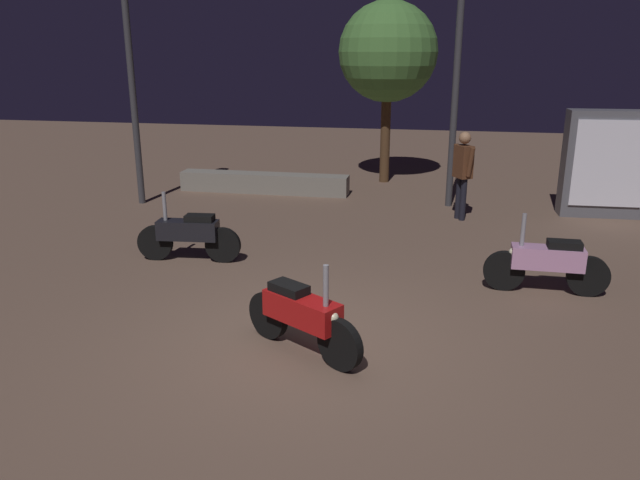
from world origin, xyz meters
TOP-DOWN VIEW (x-y plane):
  - ground_plane at (0.00, 0.00)m, footprint 40.00×40.00m
  - motorcycle_red_foreground at (-0.00, -0.25)m, footprint 1.46×0.96m
  - motorcycle_black_parked_left at (-2.44, 2.42)m, footprint 1.66×0.38m
  - motorcycle_pink_parked_right at (2.89, 2.11)m, footprint 1.66×0.31m
  - person_rider_beside at (1.81, 5.83)m, footprint 0.42×0.61m
  - streetlamp_near at (1.59, 6.90)m, footprint 0.36×0.36m
  - streetlamp_far at (-4.99, 5.85)m, footprint 0.36×0.36m
  - tree_left_bg at (-0.02, 9.17)m, footprint 2.38×2.38m
  - kiosk_billboard at (4.57, 6.66)m, footprint 1.62×0.60m
  - planter_wall_low at (-2.66, 7.37)m, footprint 3.98×0.50m

SIDE VIEW (x-z plane):
  - ground_plane at x=0.00m, z-range 0.00..0.00m
  - planter_wall_low at x=-2.66m, z-range 0.00..0.45m
  - motorcycle_red_foreground at x=0.00m, z-range -0.12..0.99m
  - motorcycle_black_parked_left at x=-2.44m, z-range -0.12..0.99m
  - motorcycle_pink_parked_right at x=2.89m, z-range -0.12..0.99m
  - person_rider_beside at x=1.81m, z-range 0.17..1.89m
  - kiosk_billboard at x=4.57m, z-range 0.00..2.10m
  - tree_left_bg at x=-0.02m, z-range 0.97..5.32m
  - streetlamp_far at x=-4.99m, z-range 0.70..6.18m
  - streetlamp_near at x=1.59m, z-range 0.71..6.42m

